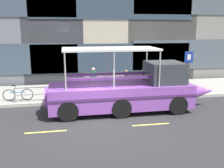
# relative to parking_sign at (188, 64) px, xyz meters

# --- Properties ---
(ground_plane) EXTENTS (120.00, 120.00, 0.00)m
(ground_plane) POSITION_rel_parking_sign_xyz_m (-6.70, -4.17, -2.03)
(ground_plane) COLOR #2B2B2D
(sidewalk) EXTENTS (32.00, 4.80, 0.18)m
(sidewalk) POSITION_rel_parking_sign_xyz_m (-6.70, 1.43, -1.94)
(sidewalk) COLOR #99968E
(sidewalk) RESTS_ON ground_plane
(curb_edge) EXTENTS (32.00, 0.18, 0.18)m
(curb_edge) POSITION_rel_parking_sign_xyz_m (-6.70, -1.06, -1.94)
(curb_edge) COLOR #B2ADA3
(curb_edge) RESTS_ON ground_plane
(lane_centreline) EXTENTS (25.80, 0.12, 0.01)m
(lane_centreline) POSITION_rel_parking_sign_xyz_m (-6.70, -5.08, -2.03)
(lane_centreline) COLOR #DBD64C
(lane_centreline) RESTS_ON ground_plane
(curb_guardrail) EXTENTS (10.95, 0.09, 0.88)m
(curb_guardrail) POSITION_rel_parking_sign_xyz_m (-5.68, -0.72, -1.26)
(curb_guardrail) COLOR gray
(curb_guardrail) RESTS_ON sidewalk
(parking_sign) EXTENTS (0.60, 0.12, 2.72)m
(parking_sign) POSITION_rel_parking_sign_xyz_m (0.00, 0.00, 0.00)
(parking_sign) COLOR #4C4F54
(parking_sign) RESTS_ON sidewalk
(leaned_bicycle) EXTENTS (1.74, 0.46, 0.96)m
(leaned_bicycle) POSITION_rel_parking_sign_xyz_m (-11.00, -0.37, -1.47)
(leaned_bicycle) COLOR black
(leaned_bicycle) RESTS_ON sidewalk
(duck_tour_boat) EXTENTS (9.41, 2.49, 3.43)m
(duck_tour_boat) POSITION_rel_parking_sign_xyz_m (-4.72, -2.83, -0.91)
(duck_tour_boat) COLOR purple
(duck_tour_boat) RESTS_ON ground_plane
(pedestrian_near_bow) EXTENTS (0.38, 0.29, 1.52)m
(pedestrian_near_bow) POSITION_rel_parking_sign_xyz_m (-2.20, 0.52, -0.93)
(pedestrian_near_bow) COLOR #1E2338
(pedestrian_near_bow) RESTS_ON sidewalk
(pedestrian_mid_left) EXTENTS (0.24, 0.46, 1.63)m
(pedestrian_mid_left) POSITION_rel_parking_sign_xyz_m (-4.33, -0.09, -0.87)
(pedestrian_mid_left) COLOR #1E2338
(pedestrian_mid_left) RESTS_ON sidewalk
(pedestrian_mid_right) EXTENTS (0.49, 0.23, 1.71)m
(pedestrian_mid_right) POSITION_rel_parking_sign_xyz_m (-6.36, 0.71, -0.82)
(pedestrian_mid_right) COLOR #1E2338
(pedestrian_mid_right) RESTS_ON sidewalk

